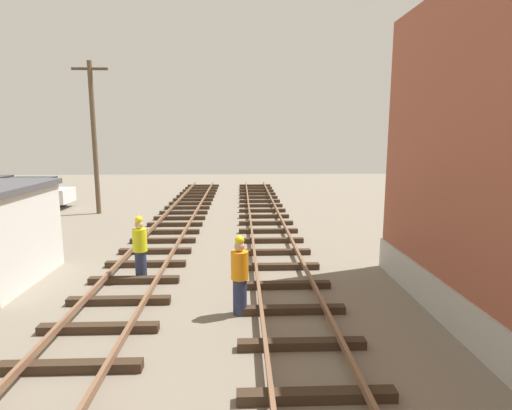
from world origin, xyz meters
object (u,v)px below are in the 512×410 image
(track_worker_distant, at_px, (240,276))
(utility_pole_far, at_px, (94,136))
(track_worker_foreground, at_px, (140,248))
(parked_car_white, at_px, (32,193))

(track_worker_distant, bearing_deg, utility_pole_far, 120.50)
(utility_pole_far, height_order, track_worker_foreground, utility_pole_far)
(utility_pole_far, xyz_separation_m, track_worker_foreground, (4.67, -10.34, -3.15))
(parked_car_white, relative_size, utility_pole_far, 0.54)
(utility_pole_far, relative_size, track_worker_foreground, 4.16)
(utility_pole_far, bearing_deg, track_worker_distant, -59.50)
(parked_car_white, xyz_separation_m, utility_pole_far, (4.25, -1.67, 3.18))
(utility_pole_far, distance_m, track_worker_foreground, 11.77)
(parked_car_white, height_order, utility_pole_far, utility_pole_far)
(parked_car_white, height_order, track_worker_foreground, track_worker_foreground)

